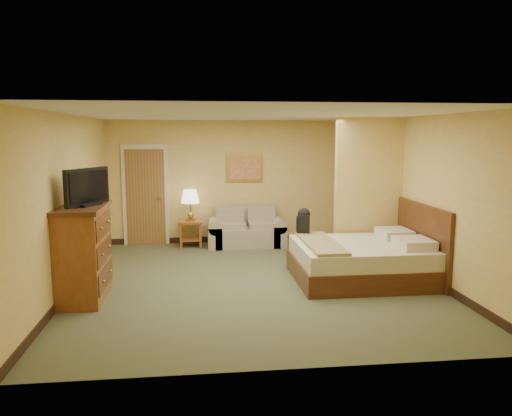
{
  "coord_description": "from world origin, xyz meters",
  "views": [
    {
      "loc": [
        -0.86,
        -7.58,
        2.31
      ],
      "look_at": [
        0.1,
        0.6,
        1.09
      ],
      "focal_mm": 35.0,
      "sensor_mm": 36.0,
      "label": 1
    }
  ],
  "objects": [
    {
      "name": "wall_picture",
      "position": [
        0.13,
        2.97,
        1.6
      ],
      "size": [
        0.78,
        0.04,
        0.61
      ],
      "color": "#B78E3F",
      "rests_on": "back_wall"
    },
    {
      "name": "tv",
      "position": [
        -2.38,
        -0.53,
        1.57
      ],
      "size": [
        0.45,
        0.78,
        0.52
      ],
      "rotation": [
        0.0,
        0.0,
        -0.49
      ],
      "color": "black",
      "rests_on": "dresser"
    },
    {
      "name": "left_wall",
      "position": [
        -2.75,
        0.0,
        1.3
      ],
      "size": [
        0.02,
        6.0,
        2.6
      ],
      "primitive_type": "cube",
      "color": "#D7B45B",
      "rests_on": "floor"
    },
    {
      "name": "table_lamp",
      "position": [
        -1.02,
        2.65,
        1.03
      ],
      "size": [
        0.38,
        0.38,
        0.64
      ],
      "color": "#A68A3D",
      "rests_on": "side_table"
    },
    {
      "name": "coffee_table",
      "position": [
        1.21,
        1.55,
        0.28
      ],
      "size": [
        0.63,
        0.63,
        0.4
      ],
      "rotation": [
        0.0,
        0.0,
        0.02
      ],
      "color": "brown",
      "rests_on": "floor"
    },
    {
      "name": "ceiling",
      "position": [
        0.0,
        0.0,
        2.6
      ],
      "size": [
        6.0,
        6.0,
        0.0
      ],
      "primitive_type": "plane",
      "rotation": [
        3.14,
        0.0,
        0.0
      ],
      "color": "white",
      "rests_on": "back_wall"
    },
    {
      "name": "backpack",
      "position": [
        0.94,
        0.68,
        0.84
      ],
      "size": [
        0.22,
        0.29,
        0.47
      ],
      "rotation": [
        0.0,
        0.0,
        -0.14
      ],
      "color": "black",
      "rests_on": "bed"
    },
    {
      "name": "back_wall",
      "position": [
        0.0,
        3.0,
        1.3
      ],
      "size": [
        5.5,
        0.02,
        2.6
      ],
      "primitive_type": "cube",
      "color": "#D7B45B",
      "rests_on": "floor"
    },
    {
      "name": "loveseat",
      "position": [
        0.13,
        2.57,
        0.26
      ],
      "size": [
        1.6,
        0.74,
        0.81
      ],
      "color": "gray",
      "rests_on": "floor"
    },
    {
      "name": "floor",
      "position": [
        0.0,
        0.0,
        0.0
      ],
      "size": [
        6.0,
        6.0,
        0.0
      ],
      "primitive_type": "plane",
      "color": "#4C5033",
      "rests_on": "ground"
    },
    {
      "name": "side_table",
      "position": [
        -1.02,
        2.65,
        0.36
      ],
      "size": [
        0.49,
        0.49,
        0.54
      ],
      "color": "brown",
      "rests_on": "floor"
    },
    {
      "name": "dresser",
      "position": [
        -2.48,
        -0.53,
        0.67
      ],
      "size": [
        0.65,
        1.24,
        1.33
      ],
      "color": "brown",
      "rests_on": "floor"
    },
    {
      "name": "baseboard",
      "position": [
        0.0,
        2.99,
        0.06
      ],
      "size": [
        5.5,
        0.02,
        0.12
      ],
      "primitive_type": "cube",
      "color": "black",
      "rests_on": "floor"
    },
    {
      "name": "right_wall",
      "position": [
        2.75,
        0.0,
        1.3
      ],
      "size": [
        0.02,
        6.0,
        2.6
      ],
      "primitive_type": "cube",
      "color": "#D7B45B",
      "rests_on": "floor"
    },
    {
      "name": "door",
      "position": [
        -1.95,
        2.96,
        1.03
      ],
      "size": [
        0.94,
        0.16,
        2.1
      ],
      "color": "beige",
      "rests_on": "floor"
    },
    {
      "name": "partition",
      "position": [
        2.15,
        0.93,
        1.3
      ],
      "size": [
        1.2,
        0.15,
        2.6
      ],
      "primitive_type": "cube",
      "color": "#D7B45B",
      "rests_on": "floor"
    },
    {
      "name": "bed",
      "position": [
        1.81,
        -0.1,
        0.33
      ],
      "size": [
        2.19,
        1.86,
        1.2
      ],
      "color": "#452110",
      "rests_on": "floor"
    }
  ]
}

